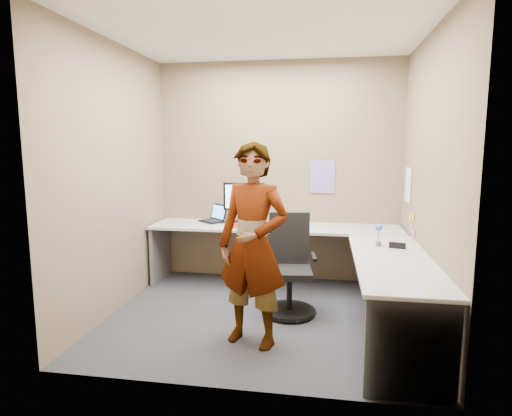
% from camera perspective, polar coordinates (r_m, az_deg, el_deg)
% --- Properties ---
extents(ground, '(3.00, 3.00, 0.00)m').
position_cam_1_polar(ground, '(4.38, 0.81, -14.24)').
color(ground, '#29292E').
rests_on(ground, ground).
extents(wall_back, '(3.00, 0.00, 3.00)m').
position_cam_1_polar(wall_back, '(5.34, 2.92, 4.79)').
color(wall_back, brown).
rests_on(wall_back, ground).
extents(wall_right, '(0.00, 2.70, 2.70)m').
position_cam_1_polar(wall_right, '(4.11, 22.03, 3.10)').
color(wall_right, brown).
rests_on(wall_right, ground).
extents(wall_left, '(0.00, 2.70, 2.70)m').
position_cam_1_polar(wall_left, '(4.53, -18.33, 3.72)').
color(wall_left, brown).
rests_on(wall_left, ground).
extents(ceiling, '(3.00, 3.00, 0.00)m').
position_cam_1_polar(ceiling, '(4.17, 0.89, 22.49)').
color(ceiling, white).
rests_on(ceiling, wall_back).
extents(desk, '(2.98, 2.58, 0.73)m').
position_cam_1_polar(desk, '(4.52, 7.07, -5.71)').
color(desk, silver).
rests_on(desk, ground).
extents(paper_ream, '(0.31, 0.24, 0.06)m').
position_cam_1_polar(paper_ream, '(5.03, -1.63, -2.21)').
color(paper_ream, red).
rests_on(paper_ream, desk).
extents(monitor, '(0.49, 0.15, 0.46)m').
position_cam_1_polar(monitor, '(5.00, -1.60, 1.23)').
color(monitor, black).
rests_on(monitor, paper_ream).
extents(laptop, '(0.39, 0.39, 0.21)m').
position_cam_1_polar(laptop, '(5.40, -5.52, -1.23)').
color(laptop, black).
rests_on(laptop, desk).
extents(trackball_mouse, '(0.12, 0.08, 0.07)m').
position_cam_1_polar(trackball_mouse, '(5.05, -3.00, -2.22)').
color(trackball_mouse, '#B7B7BC').
rests_on(trackball_mouse, desk).
extents(origami, '(0.10, 0.10, 0.06)m').
position_cam_1_polar(origami, '(5.00, 2.38, -2.27)').
color(origami, white).
rests_on(origami, desk).
extents(stapler, '(0.16, 0.07, 0.05)m').
position_cam_1_polar(stapler, '(4.21, 18.33, -4.76)').
color(stapler, black).
rests_on(stapler, desk).
extents(flower, '(0.07, 0.07, 0.22)m').
position_cam_1_polar(flower, '(4.23, 16.06, -3.00)').
color(flower, brown).
rests_on(flower, desk).
extents(calendar_purple, '(0.30, 0.01, 0.40)m').
position_cam_1_polar(calendar_purple, '(5.30, 8.84, 4.13)').
color(calendar_purple, '#846BB7').
rests_on(calendar_purple, wall_back).
extents(calendar_white, '(0.01, 0.28, 0.38)m').
position_cam_1_polar(calendar_white, '(5.00, 19.63, 2.91)').
color(calendar_white, white).
rests_on(calendar_white, wall_right).
extents(sticky_note_a, '(0.01, 0.07, 0.07)m').
position_cam_1_polar(sticky_note_a, '(4.69, 20.20, -1.14)').
color(sticky_note_a, '#F2E059').
rests_on(sticky_note_a, wall_right).
extents(sticky_note_b, '(0.01, 0.07, 0.07)m').
position_cam_1_polar(sticky_note_b, '(4.76, 20.01, -2.59)').
color(sticky_note_b, pink).
rests_on(sticky_note_b, wall_right).
extents(sticky_note_c, '(0.01, 0.07, 0.07)m').
position_cam_1_polar(sticky_note_c, '(4.65, 20.26, -3.11)').
color(sticky_note_c, pink).
rests_on(sticky_note_c, wall_right).
extents(sticky_note_d, '(0.01, 0.07, 0.07)m').
position_cam_1_polar(sticky_note_d, '(4.84, 19.85, -1.20)').
color(sticky_note_d, '#F2E059').
rests_on(sticky_note_d, wall_right).
extents(office_chair, '(0.53, 0.52, 0.99)m').
position_cam_1_polar(office_chair, '(4.36, 4.47, -8.72)').
color(office_chair, black).
rests_on(office_chair, ground).
extents(person, '(0.72, 0.57, 1.71)m').
position_cam_1_polar(person, '(3.58, -0.42, -5.00)').
color(person, '#999399').
rests_on(person, ground).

